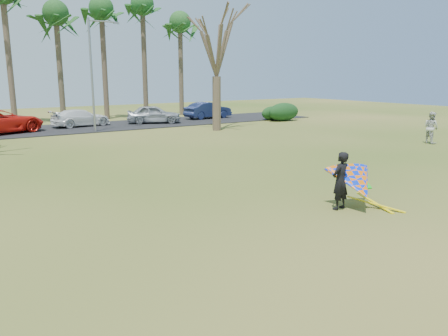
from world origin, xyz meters
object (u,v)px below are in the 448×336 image
bare_tree_right (216,40)px  car_4 (154,114)px  car_5 (208,110)px  kite_flyer (354,182)px  car_3 (81,118)px  pedestrian_a (431,128)px  streetlight (94,70)px

bare_tree_right → car_4: 9.08m
car_5 → car_4: bearing=93.7°
bare_tree_right → car_5: (4.04, 7.83, -5.74)m
car_4 → kite_flyer: kite_flyer is taller
car_3 → car_5: (11.94, -0.05, 0.09)m
car_4 → car_5: (6.09, 1.10, 0.00)m
pedestrian_a → car_4: bearing=37.5°
car_4 → kite_flyer: 26.24m
streetlight → pedestrian_a: streetlight is taller
car_3 → car_4: car_4 is taller
car_5 → car_3: bearing=83.3°
bare_tree_right → car_3: 12.58m
kite_flyer → car_5: bearing=67.3°
streetlight → bare_tree_right: bearing=-27.0°
car_4 → kite_flyer: size_ratio=1.88×
car_5 → kite_flyer: size_ratio=1.95×
car_4 → car_5: car_5 is taller
streetlight → car_5: (11.88, 3.83, -3.64)m
car_3 → kite_flyer: bearing=172.2°
car_5 → kite_flyer: (-11.21, -26.83, 0.03)m
streetlight → pedestrian_a: 22.81m
streetlight → car_3: 5.38m
pedestrian_a → car_3: bearing=48.2°
bare_tree_right → streetlight: bearing=153.0°
streetlight → car_5: size_ratio=1.72×
streetlight → car_5: bearing=17.8°
car_4 → pedestrian_a: 21.53m
streetlight → car_3: size_ratio=1.72×
bare_tree_right → kite_flyer: (-7.17, -19.01, -5.71)m
streetlight → pedestrian_a: size_ratio=4.16×
car_4 → car_5: 6.19m
car_3 → car_4: bearing=-110.5°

